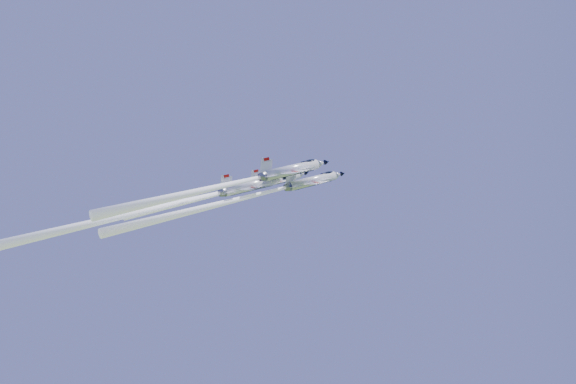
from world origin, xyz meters
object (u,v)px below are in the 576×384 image
(jet_lead, at_px, (245,198))
(jet_slot, at_px, (161,207))
(jet_right, at_px, (231,184))
(jet_left, at_px, (230,191))

(jet_lead, relative_size, jet_slot, 0.88)
(jet_lead, xyz_separation_m, jet_right, (-0.53, -5.14, 1.14))
(jet_lead, relative_size, jet_left, 1.28)
(jet_right, distance_m, jet_slot, 12.40)
(jet_right, bearing_deg, jet_left, 148.86)
(jet_right, height_order, jet_slot, jet_slot)
(jet_right, xyz_separation_m, jet_slot, (-10.30, -5.17, -4.59))
(jet_lead, distance_m, jet_right, 5.29)
(jet_lead, bearing_deg, jet_left, 167.14)
(jet_right, bearing_deg, jet_slot, -117.70)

